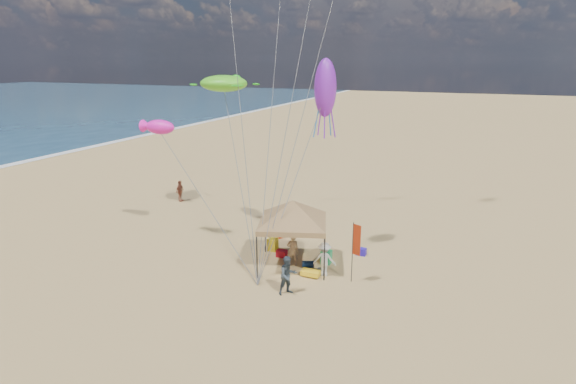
{
  "coord_description": "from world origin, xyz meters",
  "views": [
    {
      "loc": [
        8.59,
        -17.58,
        10.3
      ],
      "look_at": [
        0.0,
        3.0,
        4.0
      ],
      "focal_mm": 29.51,
      "sensor_mm": 36.0,
      "label": 1
    }
  ],
  "objects_px": {
    "cooler_red": "(282,253)",
    "chair_green": "(326,257)",
    "person_near_c": "(325,259)",
    "cooler_blue": "(361,252)",
    "chair_yellow": "(273,244)",
    "person_far_a": "(180,191)",
    "canopy_tent": "(293,203)",
    "feather_flag": "(356,243)",
    "person_near_b": "(288,275)",
    "beach_cart": "(311,273)",
    "person_near_a": "(293,250)"
  },
  "relations": [
    {
      "from": "cooler_blue",
      "to": "beach_cart",
      "type": "relative_size",
      "value": 0.6
    },
    {
      "from": "feather_flag",
      "to": "person_near_b",
      "type": "height_order",
      "value": "feather_flag"
    },
    {
      "from": "cooler_red",
      "to": "person_far_a",
      "type": "distance_m",
      "value": 12.9
    },
    {
      "from": "feather_flag",
      "to": "chair_yellow",
      "type": "xyz_separation_m",
      "value": [
        -5.21,
        2.1,
        -1.66
      ]
    },
    {
      "from": "feather_flag",
      "to": "cooler_blue",
      "type": "distance_m",
      "value": 3.85
    },
    {
      "from": "cooler_red",
      "to": "feather_flag",
      "type": "bearing_deg",
      "value": -18.45
    },
    {
      "from": "person_near_c",
      "to": "cooler_blue",
      "type": "bearing_deg",
      "value": -116.88
    },
    {
      "from": "chair_green",
      "to": "beach_cart",
      "type": "relative_size",
      "value": 0.78
    },
    {
      "from": "chair_yellow",
      "to": "person_far_a",
      "type": "bearing_deg",
      "value": 150.08
    },
    {
      "from": "feather_flag",
      "to": "person_near_c",
      "type": "bearing_deg",
      "value": 172.84
    },
    {
      "from": "person_near_a",
      "to": "person_far_a",
      "type": "distance_m",
      "value": 14.08
    },
    {
      "from": "cooler_blue",
      "to": "chair_green",
      "type": "bearing_deg",
      "value": -128.7
    },
    {
      "from": "cooler_red",
      "to": "chair_yellow",
      "type": "height_order",
      "value": "chair_yellow"
    },
    {
      "from": "cooler_blue",
      "to": "person_near_a",
      "type": "bearing_deg",
      "value": -138.11
    },
    {
      "from": "cooler_red",
      "to": "chair_green",
      "type": "height_order",
      "value": "chair_green"
    },
    {
      "from": "chair_yellow",
      "to": "person_near_a",
      "type": "distance_m",
      "value": 2.29
    },
    {
      "from": "feather_flag",
      "to": "cooler_blue",
      "type": "relative_size",
      "value": 5.55
    },
    {
      "from": "canopy_tent",
      "to": "beach_cart",
      "type": "bearing_deg",
      "value": -34.91
    },
    {
      "from": "chair_yellow",
      "to": "person_near_c",
      "type": "relative_size",
      "value": 0.41
    },
    {
      "from": "canopy_tent",
      "to": "person_near_a",
      "type": "height_order",
      "value": "canopy_tent"
    },
    {
      "from": "beach_cart",
      "to": "chair_yellow",
      "type": "bearing_deg",
      "value": 143.2
    },
    {
      "from": "beach_cart",
      "to": "person_near_c",
      "type": "height_order",
      "value": "person_near_c"
    },
    {
      "from": "chair_green",
      "to": "person_near_a",
      "type": "height_order",
      "value": "person_near_a"
    },
    {
      "from": "person_near_b",
      "to": "person_far_a",
      "type": "distance_m",
      "value": 16.57
    },
    {
      "from": "cooler_blue",
      "to": "person_near_c",
      "type": "height_order",
      "value": "person_near_c"
    },
    {
      "from": "person_near_c",
      "to": "chair_green",
      "type": "bearing_deg",
      "value": -84.1
    },
    {
      "from": "chair_green",
      "to": "person_near_a",
      "type": "distance_m",
      "value": 1.84
    },
    {
      "from": "canopy_tent",
      "to": "person_near_a",
      "type": "distance_m",
      "value": 2.52
    },
    {
      "from": "cooler_red",
      "to": "person_far_a",
      "type": "bearing_deg",
      "value": 149.46
    },
    {
      "from": "cooler_red",
      "to": "chair_green",
      "type": "xyz_separation_m",
      "value": [
        2.48,
        0.13,
        0.16
      ]
    },
    {
      "from": "canopy_tent",
      "to": "person_far_a",
      "type": "xyz_separation_m",
      "value": [
        -12.05,
        7.3,
        -2.57
      ]
    },
    {
      "from": "person_near_a",
      "to": "cooler_red",
      "type": "bearing_deg",
      "value": -64.48
    },
    {
      "from": "cooler_blue",
      "to": "person_near_b",
      "type": "distance_m",
      "value": 5.98
    },
    {
      "from": "cooler_red",
      "to": "person_far_a",
      "type": "height_order",
      "value": "person_far_a"
    },
    {
      "from": "person_far_a",
      "to": "person_near_c",
      "type": "bearing_deg",
      "value": -121.31
    },
    {
      "from": "canopy_tent",
      "to": "chair_yellow",
      "type": "height_order",
      "value": "canopy_tent"
    },
    {
      "from": "feather_flag",
      "to": "person_near_c",
      "type": "relative_size",
      "value": 1.75
    },
    {
      "from": "feather_flag",
      "to": "person_near_a",
      "type": "xyz_separation_m",
      "value": [
        -3.45,
        0.72,
        -1.16
      ]
    },
    {
      "from": "cooler_blue",
      "to": "person_far_a",
      "type": "distance_m",
      "value": 15.71
    },
    {
      "from": "chair_yellow",
      "to": "canopy_tent",
      "type": "bearing_deg",
      "value": -38.15
    },
    {
      "from": "person_far_a",
      "to": "person_near_b",
      "type": "bearing_deg",
      "value": -130.25
    },
    {
      "from": "chair_green",
      "to": "beach_cart",
      "type": "distance_m",
      "value": 1.82
    },
    {
      "from": "cooler_blue",
      "to": "beach_cart",
      "type": "distance_m",
      "value": 3.92
    },
    {
      "from": "feather_flag",
      "to": "person_near_c",
      "type": "height_order",
      "value": "feather_flag"
    },
    {
      "from": "canopy_tent",
      "to": "cooler_red",
      "type": "height_order",
      "value": "canopy_tent"
    },
    {
      "from": "person_far_a",
      "to": "beach_cart",
      "type": "bearing_deg",
      "value": -123.61
    },
    {
      "from": "person_near_a",
      "to": "person_near_b",
      "type": "bearing_deg",
      "value": 82.25
    },
    {
      "from": "chair_green",
      "to": "person_far_a",
      "type": "height_order",
      "value": "person_far_a"
    },
    {
      "from": "person_near_b",
      "to": "cooler_red",
      "type": "bearing_deg",
      "value": 67.93
    },
    {
      "from": "chair_green",
      "to": "person_near_b",
      "type": "height_order",
      "value": "person_near_b"
    }
  ]
}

